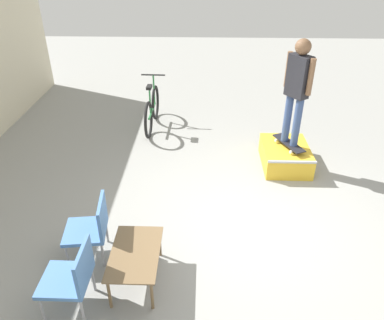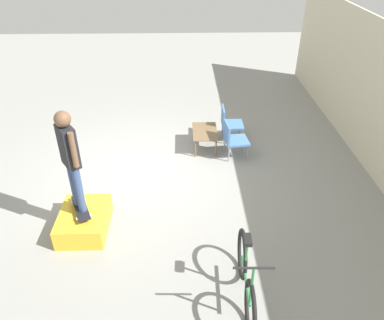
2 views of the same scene
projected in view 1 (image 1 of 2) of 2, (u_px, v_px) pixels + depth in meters
name	position (u px, v px, depth m)	size (l,w,h in m)	color
ground_plane	(251.00, 227.00, 5.45)	(24.00, 24.00, 0.00)	gray
skate_ramp_box	(285.00, 156.00, 6.84)	(1.10, 0.82, 0.41)	gold
skateboard_on_ramp	(289.00, 143.00, 6.68)	(0.77, 0.49, 0.07)	black
person_skater	(298.00, 84.00, 6.12)	(0.48, 0.38, 1.81)	#384C7A
coffee_table	(135.00, 256.00, 4.41)	(0.93, 0.58, 0.45)	brown
patio_chair_left	(72.00, 276.00, 4.04)	(0.52, 0.52, 0.85)	#99999E
patio_chair_right	(92.00, 226.00, 4.74)	(0.58, 0.58, 0.85)	#99999E
bicycle	(152.00, 110.00, 8.11)	(1.73, 0.52, 1.08)	black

